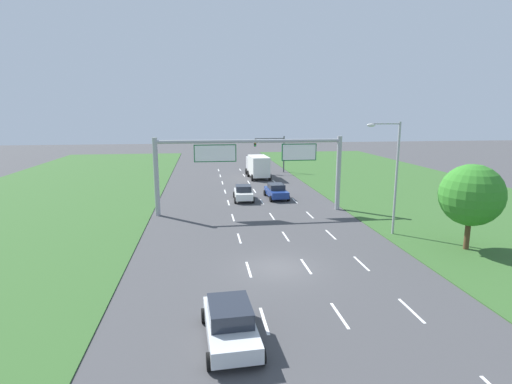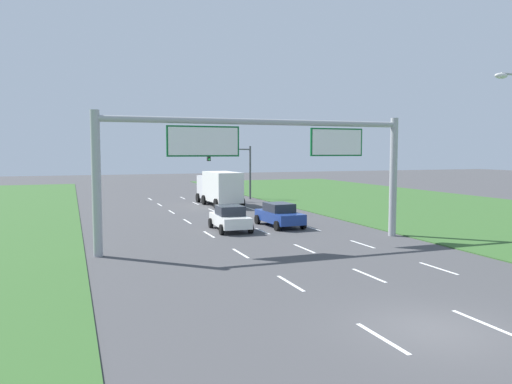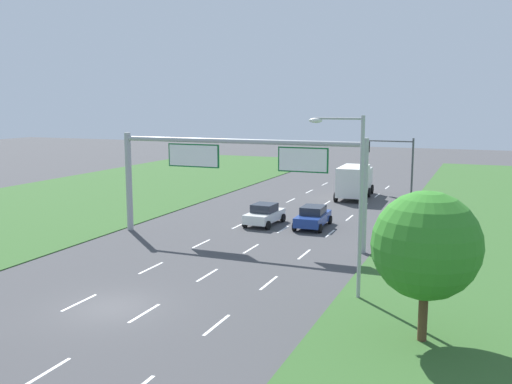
% 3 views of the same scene
% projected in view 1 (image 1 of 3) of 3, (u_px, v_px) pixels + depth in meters
% --- Properties ---
extents(ground_plane, '(200.00, 200.00, 0.00)m').
position_uv_depth(ground_plane, '(278.00, 268.00, 23.88)').
color(ground_plane, '#424244').
extents(grass_verge_right, '(24.00, 120.00, 0.06)m').
position_uv_depth(grass_verge_right, '(483.00, 214.00, 36.36)').
color(grass_verge_right, '#335B28').
rests_on(grass_verge_right, ground_plane).
extents(lane_dashes_inner_left, '(0.14, 62.40, 0.01)m').
position_uv_depth(lane_dashes_inner_left, '(233.00, 218.00, 35.32)').
color(lane_dashes_inner_left, white).
rests_on(lane_dashes_inner_left, ground_plane).
extents(lane_dashes_inner_right, '(0.14, 62.40, 0.01)m').
position_uv_depth(lane_dashes_inner_right, '(272.00, 216.00, 35.78)').
color(lane_dashes_inner_right, white).
rests_on(lane_dashes_inner_right, ground_plane).
extents(lane_dashes_slip, '(0.14, 62.40, 0.01)m').
position_uv_depth(lane_dashes_slip, '(310.00, 215.00, 36.24)').
color(lane_dashes_slip, white).
rests_on(lane_dashes_slip, ground_plane).
extents(car_near_red, '(2.25, 4.38, 1.57)m').
position_uv_depth(car_near_red, '(276.00, 191.00, 43.15)').
color(car_near_red, navy).
rests_on(car_near_red, ground_plane).
extents(car_lead_silver, '(2.36, 4.57, 1.59)m').
position_uv_depth(car_lead_silver, '(230.00, 322.00, 16.11)').
color(car_lead_silver, silver).
rests_on(car_lead_silver, ground_plane).
extents(car_mid_lane, '(2.19, 4.11, 1.60)m').
position_uv_depth(car_mid_lane, '(243.00, 193.00, 42.19)').
color(car_mid_lane, white).
rests_on(car_mid_lane, ground_plane).
extents(box_truck, '(2.86, 7.35, 3.15)m').
position_uv_depth(box_truck, '(258.00, 166.00, 56.80)').
color(box_truck, silver).
rests_on(box_truck, ground_plane).
extents(sign_gantry, '(17.24, 0.44, 7.00)m').
position_uv_depth(sign_gantry, '(251.00, 160.00, 36.26)').
color(sign_gantry, '#9EA0A5').
rests_on(sign_gantry, ground_plane).
extents(traffic_light_mast, '(4.76, 0.49, 5.60)m').
position_uv_depth(traffic_light_mast, '(272.00, 148.00, 61.27)').
color(traffic_light_mast, '#47494F').
rests_on(traffic_light_mast, ground_plane).
extents(street_lamp, '(2.61, 0.32, 8.50)m').
position_uv_depth(street_lamp, '(392.00, 169.00, 29.41)').
color(street_lamp, '#9EA0A5').
rests_on(street_lamp, ground_plane).
extents(roadside_tree_near, '(4.11, 4.11, 5.85)m').
position_uv_depth(roadside_tree_near, '(471.00, 195.00, 26.32)').
color(roadside_tree_near, '#513823').
rests_on(roadside_tree_near, ground_plane).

